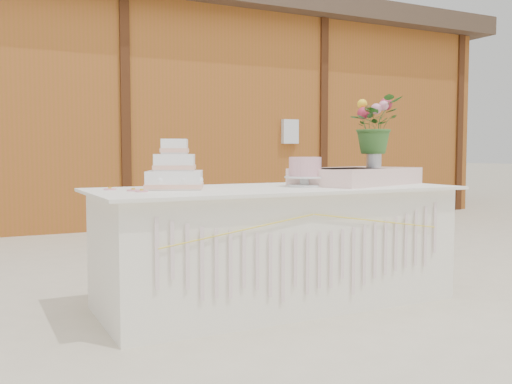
# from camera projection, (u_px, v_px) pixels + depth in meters

# --- Properties ---
(ground) EXTENTS (80.00, 80.00, 0.00)m
(ground) POSITION_uv_depth(u_px,v_px,m) (276.00, 303.00, 3.79)
(ground) COLOR beige
(ground) RESTS_ON ground
(barn) EXTENTS (12.60, 4.60, 3.30)m
(barn) POSITION_uv_depth(u_px,v_px,m) (94.00, 109.00, 9.01)
(barn) COLOR brown
(barn) RESTS_ON ground
(cake_table) EXTENTS (2.40, 1.00, 0.77)m
(cake_table) POSITION_uv_depth(u_px,v_px,m) (277.00, 245.00, 3.76)
(cake_table) COLOR white
(cake_table) RESTS_ON ground
(wedding_cake) EXTENTS (0.45, 0.45, 0.31)m
(wedding_cake) POSITION_uv_depth(u_px,v_px,m) (175.00, 172.00, 3.55)
(wedding_cake) COLOR white
(wedding_cake) RESTS_ON cake_table
(pink_cake_stand) EXTENTS (0.27, 0.27, 0.20)m
(pink_cake_stand) POSITION_uv_depth(u_px,v_px,m) (305.00, 170.00, 3.79)
(pink_cake_stand) COLOR white
(pink_cake_stand) RESTS_ON cake_table
(satin_runner) EXTENTS (1.06, 0.82, 0.12)m
(satin_runner) POSITION_uv_depth(u_px,v_px,m) (357.00, 176.00, 4.06)
(satin_runner) COLOR beige
(satin_runner) RESTS_ON cake_table
(flower_vase) EXTENTS (0.11, 0.11, 0.15)m
(flower_vase) POSITION_uv_depth(u_px,v_px,m) (374.00, 157.00, 4.13)
(flower_vase) COLOR silver
(flower_vase) RESTS_ON satin_runner
(bouquet) EXTENTS (0.43, 0.39, 0.42)m
(bouquet) POSITION_uv_depth(u_px,v_px,m) (374.00, 118.00, 4.11)
(bouquet) COLOR #326026
(bouquet) RESTS_ON flower_vase
(loose_flowers) EXTENTS (0.27, 0.40, 0.02)m
(loose_flowers) POSITION_uv_depth(u_px,v_px,m) (128.00, 189.00, 3.38)
(loose_flowers) COLOR pink
(loose_flowers) RESTS_ON cake_table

